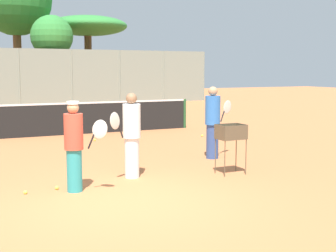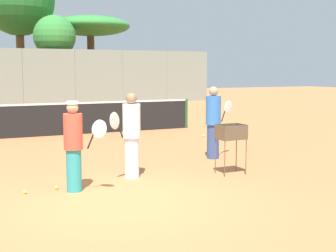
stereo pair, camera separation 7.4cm
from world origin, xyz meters
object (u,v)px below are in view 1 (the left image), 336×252
Objects in this scene: player_white_outfit at (74,145)px; player_red_cap at (131,134)px; parked_car at (35,92)px; ball_cart at (231,136)px; player_yellow_shirt at (213,122)px; tennis_net at (31,120)px.

player_white_outfit is 1.41m from player_red_cap.
ball_cart is at bearing -90.72° from parked_car.
tennis_net is at bearing 103.97° from player_yellow_shirt.
player_yellow_shirt is 0.42× the size of parked_car.
tennis_net is 6.54m from player_yellow_shirt.
player_yellow_shirt reaches higher than player_white_outfit.
parked_car is at bearing 79.87° from tennis_net.
player_red_cap reaches higher than parked_car.
player_yellow_shirt is at bearing 170.17° from player_red_cap.
player_white_outfit is at bearing 179.98° from ball_cart.
player_white_outfit is 3.26m from ball_cart.
player_red_cap is at bearing -173.88° from player_yellow_shirt.
player_yellow_shirt reaches higher than player_red_cap.
player_yellow_shirt reaches higher than ball_cart.
player_red_cap is 0.40× the size of parked_car.
player_yellow_shirt is (2.52, 1.07, 0.03)m from player_red_cap.
player_yellow_shirt is 1.74m from ball_cart.
parked_car is (0.31, 24.68, -0.13)m from ball_cart.
ball_cart is at bearing -125.54° from player_yellow_shirt.
player_yellow_shirt is (3.81, 1.64, 0.06)m from player_white_outfit.
player_red_cap is at bearing 163.81° from ball_cart.
ball_cart is (1.97, -0.57, -0.08)m from player_red_cap.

